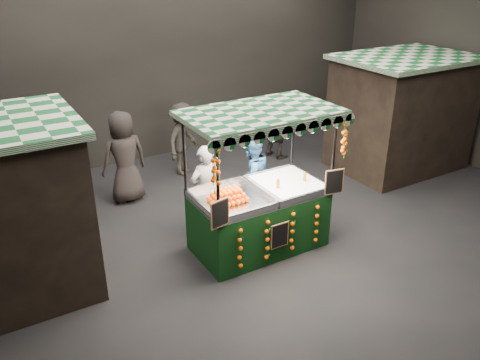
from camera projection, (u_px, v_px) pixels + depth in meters
ground at (278, 244)px, 8.47m from camera, size 12.00×12.00×0.00m
market_hall at (286, 46)px, 7.04m from camera, size 12.10×10.10×5.05m
neighbour_stall_right at (401, 113)px, 11.11m from camera, size 3.00×2.20×2.60m
juice_stall at (260, 208)px, 8.07m from camera, size 2.51×1.48×2.43m
vendor_grey at (205, 190)px, 8.49m from camera, size 0.67×0.49×1.68m
vendor_blue at (251, 178)px, 8.92m from camera, size 0.91×0.76×1.70m
shopper_0 at (61, 196)px, 8.27m from camera, size 0.69×0.53×1.70m
shopper_1 at (360, 132)px, 11.09m from camera, size 1.11×1.03×1.83m
shopper_2 at (66, 155)px, 10.05m from camera, size 1.01×0.89×1.63m
shopper_3 at (183, 139)px, 10.88m from camera, size 1.23×1.15×1.66m
shopper_4 at (124, 157)px, 9.62m from camera, size 0.97×0.69×1.88m
shopper_5 at (277, 127)px, 11.86m from camera, size 0.86×1.49×1.53m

